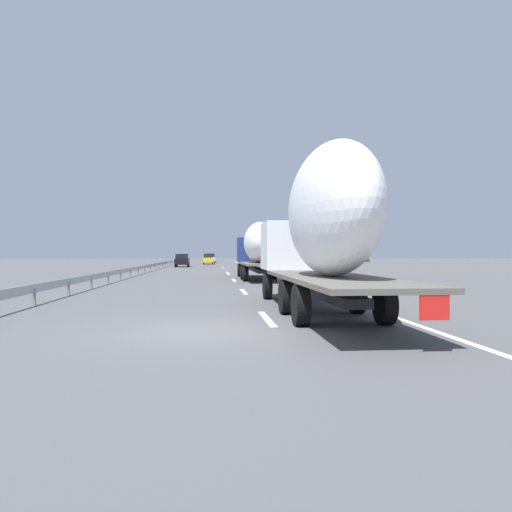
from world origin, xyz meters
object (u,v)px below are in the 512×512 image
(truck_lead, at_px, (258,247))
(car_blue_sedan, at_px, (210,258))
(truck_trailing, at_px, (322,225))
(car_silver_hatch, at_px, (210,258))
(road_sign, at_px, (274,251))
(car_yellow_coupe, at_px, (208,259))
(car_black_suv, at_px, (182,260))

(truck_lead, xyz_separation_m, car_blue_sedan, (71.84, 3.54, -1.38))
(truck_trailing, distance_m, car_silver_hatch, 81.06)
(truck_trailing, xyz_separation_m, car_silver_hatch, (80.96, 3.49, -1.79))
(road_sign, bearing_deg, truck_lead, 168.29)
(truck_trailing, xyz_separation_m, car_blue_sedan, (91.69, 3.54, -1.76))
(car_blue_sedan, relative_size, road_sign, 1.52)
(car_yellow_coupe, xyz_separation_m, car_blue_sedan, (22.81, -0.31, 0.02))
(car_yellow_coupe, height_order, car_silver_hatch, car_yellow_coupe)
(truck_lead, height_order, car_black_suv, truck_lead)
(car_silver_hatch, bearing_deg, car_blue_sedan, 0.24)
(car_silver_hatch, height_order, car_blue_sedan, car_blue_sedan)
(car_black_suv, height_order, car_blue_sedan, car_blue_sedan)
(car_yellow_coupe, distance_m, car_silver_hatch, 12.09)
(car_black_suv, xyz_separation_m, car_silver_hatch, (28.34, -3.83, -0.01))
(truck_lead, distance_m, car_silver_hatch, 61.23)
(truck_lead, height_order, road_sign, truck_lead)
(truck_lead, xyz_separation_m, car_yellow_coupe, (49.03, 3.85, -1.41))
(truck_lead, xyz_separation_m, car_black_suv, (32.77, 7.32, -1.40))
(truck_trailing, relative_size, road_sign, 4.52)
(car_black_suv, bearing_deg, car_yellow_coupe, -12.04)
(car_yellow_coupe, distance_m, car_blue_sedan, 22.81)
(truck_lead, bearing_deg, road_sign, -11.71)
(car_black_suv, bearing_deg, truck_lead, -167.41)
(car_yellow_coupe, relative_size, car_blue_sedan, 0.94)
(car_yellow_coupe, bearing_deg, truck_lead, -175.51)
(car_silver_hatch, bearing_deg, car_yellow_coupe, 178.30)
(car_yellow_coupe, height_order, road_sign, road_sign)
(car_silver_hatch, height_order, road_sign, road_sign)
(truck_trailing, distance_m, car_yellow_coupe, 69.01)
(car_black_suv, height_order, car_silver_hatch, car_black_suv)
(car_silver_hatch, distance_m, road_sign, 46.64)
(car_yellow_coupe, distance_m, road_sign, 34.79)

